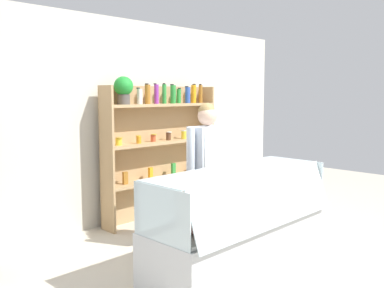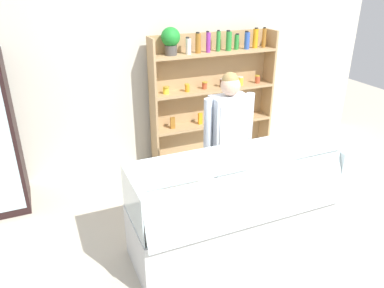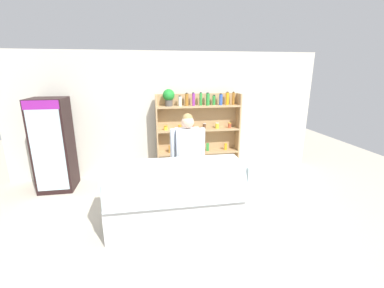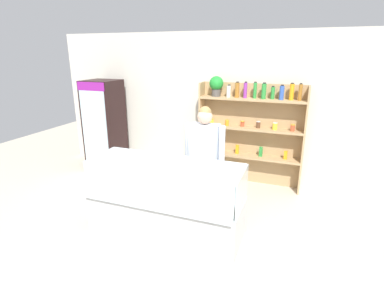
% 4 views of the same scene
% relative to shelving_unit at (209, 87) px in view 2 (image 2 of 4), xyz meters
% --- Properties ---
extents(ground_plane, '(12.00, 12.00, 0.00)m').
position_rel_shelving_unit_xyz_m(ground_plane, '(-0.59, -1.91, -1.08)').
color(ground_plane, beige).
extents(back_wall, '(6.80, 0.10, 2.70)m').
position_rel_shelving_unit_xyz_m(back_wall, '(-0.59, 0.26, 0.27)').
color(back_wall, beige).
rests_on(back_wall, ground).
extents(shelving_unit, '(1.83, 0.29, 1.94)m').
position_rel_shelving_unit_xyz_m(shelving_unit, '(0.00, 0.00, 0.00)').
color(shelving_unit, tan).
rests_on(shelving_unit, ground).
extents(deli_display_case, '(2.00, 0.76, 1.01)m').
position_rel_shelving_unit_xyz_m(deli_display_case, '(-0.68, -1.98, -0.77)').
color(deli_display_case, silver).
rests_on(deli_display_case, ground).
extents(shop_clerk, '(0.60, 0.25, 1.62)m').
position_rel_shelving_unit_xyz_m(shop_clerk, '(-0.38, -1.29, -0.13)').
color(shop_clerk, '#2D2D38').
rests_on(shop_clerk, ground).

